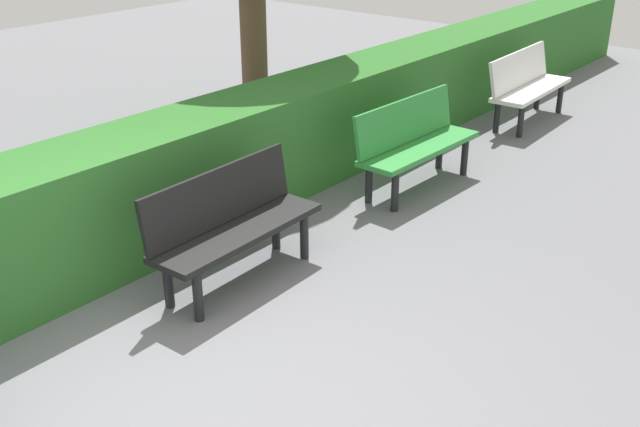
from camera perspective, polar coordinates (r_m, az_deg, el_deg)
ground_plane at (r=4.53m, az=-9.89°, el=-14.94°), size 23.25×23.25×0.00m
bench_white at (r=9.71m, az=15.39°, el=9.50°), size 1.56×0.52×0.86m
bench_green at (r=7.37m, az=7.14°, el=5.55°), size 1.53×0.51×0.86m
bench_black at (r=5.63m, az=-6.74°, el=-0.58°), size 1.48×0.49×0.86m
hedge_row at (r=6.22m, az=-13.70°, el=1.52°), size 19.25×0.78×1.00m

